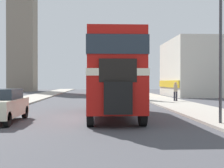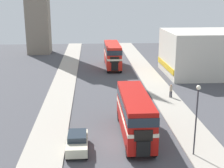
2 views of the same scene
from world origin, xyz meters
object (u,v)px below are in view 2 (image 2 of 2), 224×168
street_lamp (197,110)px  car_parked_near (77,142)px  bus_distant (112,53)px  double_decker_bus (135,112)px  pedestrian_walking (171,90)px

street_lamp → car_parked_near: bearing=170.5°
bus_distant → street_lamp: 33.50m
double_decker_bus → car_parked_near: (-5.18, -2.41, -1.64)m
double_decker_bus → pedestrian_walking: double_decker_bus is taller
pedestrian_walking → bus_distant: bearing=108.4°
car_parked_near → double_decker_bus: bearing=25.0°
double_decker_bus → street_lamp: street_lamp is taller
bus_distant → street_lamp: (4.26, -33.20, 1.39)m
double_decker_bus → bus_distant: (0.05, 29.21, 0.15)m
bus_distant → car_parked_near: bus_distant is taller
pedestrian_walking → car_parked_near: bearing=-130.7°
bus_distant → pedestrian_walking: bearing=-71.6°
car_parked_near → pedestrian_walking: (11.35, 13.18, 0.30)m
car_parked_near → pedestrian_walking: pedestrian_walking is taller
pedestrian_walking → street_lamp: size_ratio=0.29×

